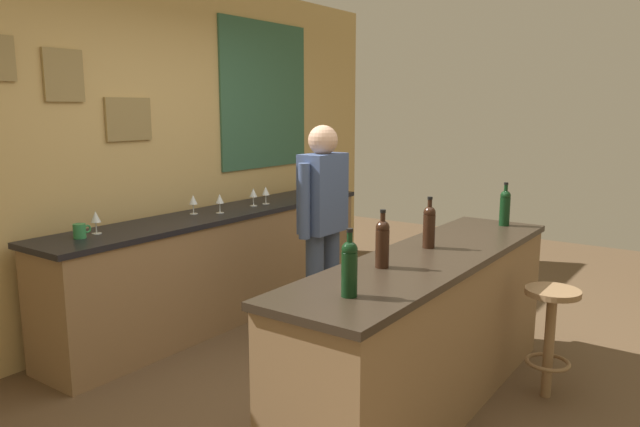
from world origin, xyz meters
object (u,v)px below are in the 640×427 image
at_px(wine_bottle_c, 429,225).
at_px(wine_glass_c, 220,200).
at_px(wine_glass_d, 253,193).
at_px(wine_bottle_a, 349,266).
at_px(wine_glass_e, 266,192).
at_px(wine_glass_b, 193,200).
at_px(bartender, 323,221).
at_px(bar_stool, 550,324).
at_px(wine_bottle_b, 382,242).
at_px(wine_bottle_d, 505,206).
at_px(wine_glass_a, 96,218).
at_px(coffee_mug, 80,231).

height_order(wine_bottle_c, wine_glass_c, wine_bottle_c).
bearing_deg(wine_glass_d, wine_bottle_a, -129.00).
bearing_deg(wine_glass_e, wine_glass_b, 168.73).
bearing_deg(bartender, wine_glass_c, 92.58).
distance_m(bar_stool, wine_glass_c, 2.62).
bearing_deg(bartender, wine_glass_d, 69.55).
relative_size(wine_bottle_b, wine_bottle_d, 1.00).
xyz_separation_m(wine_bottle_c, wine_bottle_d, (0.92, -0.14, 0.00)).
bearing_deg(wine_bottle_b, wine_glass_a, 98.83).
xyz_separation_m(wine_bottle_a, wine_bottle_b, (0.50, 0.12, 0.00)).
bearing_deg(wine_glass_c, wine_bottle_b, -111.11).
bearing_deg(wine_bottle_b, wine_bottle_a, -166.54).
distance_m(bar_stool, wine_glass_e, 2.63).
relative_size(bar_stool, wine_glass_e, 4.39).
bearing_deg(wine_glass_d, bar_stool, -95.08).
distance_m(bar_stool, wine_glass_b, 2.77).
height_order(wine_bottle_c, wine_glass_d, wine_bottle_c).
bearing_deg(wine_bottle_b, bar_stool, -34.48).
bearing_deg(wine_bottle_c, wine_glass_a, 112.87).
distance_m(wine_glass_a, wine_glass_d, 1.47).
relative_size(wine_bottle_d, wine_glass_a, 1.97).
relative_size(wine_glass_a, wine_glass_c, 1.00).
relative_size(wine_bottle_a, wine_glass_c, 1.97).
bearing_deg(wine_glass_d, wine_bottle_c, -107.59).
height_order(wine_glass_b, wine_glass_c, same).
xyz_separation_m(wine_glass_a, wine_glass_b, (0.90, 0.03, 0.00)).
distance_m(wine_glass_b, coffee_mug, 1.04).
xyz_separation_m(wine_bottle_b, coffee_mug, (-0.46, 1.99, -0.11)).
height_order(wine_bottle_b, wine_glass_e, wine_bottle_b).
distance_m(wine_bottle_c, wine_glass_a, 2.20).
relative_size(bartender, wine_bottle_a, 5.29).
bearing_deg(wine_bottle_a, wine_glass_a, 84.99).
xyz_separation_m(wine_bottle_a, wine_glass_e, (1.80, 2.03, -0.05)).
bearing_deg(wine_bottle_c, wine_glass_d, 72.41).
xyz_separation_m(wine_glass_c, coffee_mug, (-1.20, 0.08, -0.06)).
bearing_deg(bartender, wine_glass_a, 135.15).
bearing_deg(wine_glass_e, wine_bottle_b, -124.22).
height_order(wine_bottle_d, wine_glass_a, wine_bottle_d).
xyz_separation_m(wine_bottle_a, wine_bottle_d, (1.97, -0.03, 0.00)).
xyz_separation_m(wine_bottle_a, wine_glass_b, (1.09, 2.17, -0.05)).
height_order(bartender, wine_glass_a, bartender).
height_order(wine_glass_c, wine_glass_e, same).
height_order(bar_stool, wine_glass_d, wine_glass_d).
distance_m(wine_glass_b, wine_glass_d, 0.59).
distance_m(wine_bottle_a, wine_bottle_c, 1.05).
bearing_deg(wine_bottle_a, wine_glass_c, 58.62).
relative_size(bartender, wine_glass_d, 10.45).
relative_size(wine_bottle_a, wine_bottle_b, 1.00).
xyz_separation_m(wine_bottle_a, wine_glass_d, (1.66, 2.05, -0.05)).
distance_m(wine_bottle_a, wine_bottle_b, 0.52).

